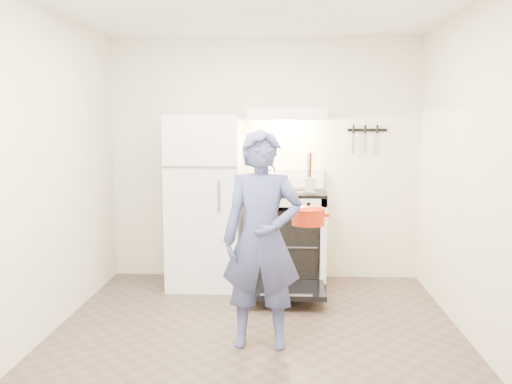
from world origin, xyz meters
TOP-DOWN VIEW (x-y plane):
  - floor at (0.00, 0.00)m, footprint 3.60×3.60m
  - back_wall at (0.00, 1.80)m, footprint 3.20×0.02m
  - refrigerator at (-0.58, 1.45)m, footprint 0.70×0.70m
  - stove_body at (0.23, 1.48)m, footprint 0.76×0.65m
  - cooktop at (0.23, 1.48)m, footprint 0.76×0.65m
  - backsplash at (0.23, 1.76)m, footprint 0.76×0.07m
  - oven_door at (0.23, 0.88)m, footprint 0.70×0.54m
  - oven_rack at (0.23, 1.48)m, footprint 0.60×0.52m
  - range_hood at (0.23, 1.55)m, footprint 0.76×0.50m
  - knife_strip at (1.05, 1.79)m, footprint 0.40×0.02m
  - pizza_stone at (0.19, 1.45)m, footprint 0.31×0.31m
  - tea_kettle at (0.05, 1.64)m, footprint 0.20×0.17m
  - utensil_jar at (0.44, 1.27)m, footprint 0.09×0.09m
  - person at (0.05, -0.10)m, footprint 0.58×0.39m
  - dutch_oven at (0.40, 0.30)m, footprint 0.33×0.26m

SIDE VIEW (x-z plane):
  - floor at x=0.00m, z-range 0.00..0.00m
  - oven_door at x=0.23m, z-range 0.10..0.15m
  - oven_rack at x=0.23m, z-range 0.43..0.45m
  - pizza_stone at x=0.19m, z-range 0.45..0.46m
  - stove_body at x=0.23m, z-range 0.00..0.92m
  - person at x=0.05m, z-range 0.00..1.58m
  - refrigerator at x=-0.58m, z-range 0.00..1.70m
  - dutch_oven at x=0.40m, z-range 0.78..1.00m
  - cooktop at x=0.23m, z-range 0.92..0.95m
  - utensil_jar at x=0.44m, z-range 0.98..1.11m
  - backsplash at x=0.23m, z-range 0.95..1.15m
  - tea_kettle at x=0.05m, z-range 0.95..1.20m
  - back_wall at x=0.00m, z-range 0.00..2.50m
  - knife_strip at x=1.05m, z-range 1.54..1.56m
  - range_hood at x=0.23m, z-range 1.65..1.77m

